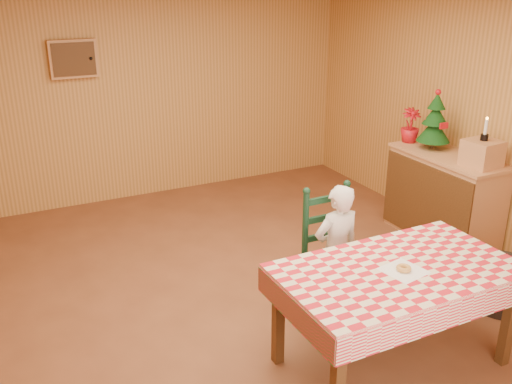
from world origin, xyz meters
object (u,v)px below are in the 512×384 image
at_px(ladder_chair, 332,255).
at_px(storage_bin, 503,285).
at_px(dining_table, 397,278).
at_px(christmas_tree, 435,122).
at_px(crate, 482,153).
at_px(shelf_unit, 443,198).
at_px(seated_child, 336,251).

distance_m(ladder_chair, storage_bin, 1.47).
relative_size(dining_table, christmas_tree, 2.67).
relative_size(crate, storage_bin, 0.70).
bearing_deg(crate, shelf_unit, 91.23).
bearing_deg(dining_table, storage_bin, 7.26).
height_order(dining_table, crate, crate).
xyz_separation_m(crate, christmas_tree, (-0.00, 0.65, 0.16)).
bearing_deg(ladder_chair, storage_bin, -25.58).
height_order(ladder_chair, shelf_unit, ladder_chair).
relative_size(seated_child, storage_bin, 2.64).
xyz_separation_m(dining_table, crate, (1.80, 1.01, 0.37)).
distance_m(dining_table, seated_child, 0.74).
relative_size(seated_child, crate, 3.75).
distance_m(crate, christmas_tree, 0.67).
bearing_deg(ladder_chair, christmas_tree, 25.85).
xyz_separation_m(dining_table, ladder_chair, (0.00, 0.79, -0.18)).
bearing_deg(shelf_unit, seated_child, -159.23).
height_order(shelf_unit, storage_bin, shelf_unit).
distance_m(ladder_chair, seated_child, 0.08).
bearing_deg(shelf_unit, storage_bin, -111.58).
relative_size(dining_table, storage_bin, 3.89).
height_order(seated_child, crate, crate).
bearing_deg(storage_bin, crate, 59.31).
bearing_deg(ladder_chair, shelf_unit, 19.16).
relative_size(christmas_tree, storage_bin, 1.46).
xyz_separation_m(ladder_chair, seated_child, (-0.00, -0.06, 0.06)).
bearing_deg(storage_bin, christmas_tree, 71.47).
relative_size(shelf_unit, storage_bin, 2.91).
distance_m(shelf_unit, storage_bin, 1.36).
xyz_separation_m(ladder_chair, crate, (1.80, 0.22, 0.55)).
bearing_deg(ladder_chair, dining_table, -90.00).
xyz_separation_m(shelf_unit, christmas_tree, (0.01, 0.25, 0.74)).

